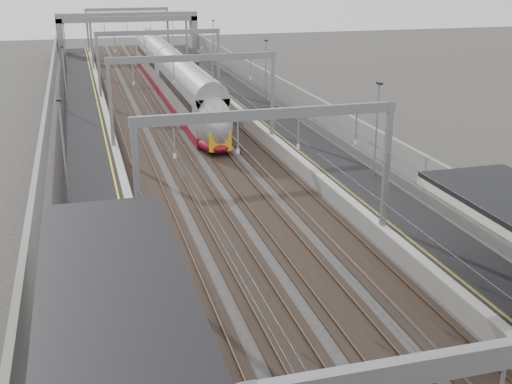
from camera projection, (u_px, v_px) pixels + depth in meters
platform_left at (90, 143)px, 51.22m from camera, size 4.00×120.00×1.00m
platform_right at (281, 130)px, 55.27m from camera, size 4.00×120.00×1.00m
tracks at (189, 142)px, 53.40m from camera, size 11.40×140.00×0.20m
overhead_line at (174, 57)px, 57.37m from camera, size 13.00×140.00×6.60m
overbridge at (128, 23)px, 101.57m from camera, size 22.00×2.20×6.90m
wall_left at (47, 133)px, 50.04m from camera, size 0.30×120.00×3.20m
wall_right at (316, 116)px, 55.71m from camera, size 0.30×120.00×3.20m
train at (173, 80)px, 69.46m from camera, size 2.76×50.26×4.36m
signal_green at (107, 74)px, 72.04m from camera, size 0.32×0.32×3.48m
signal_red_near at (184, 73)px, 72.61m from camera, size 0.32×0.32×3.48m
signal_red_far at (198, 68)px, 75.97m from camera, size 0.32×0.32×3.48m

